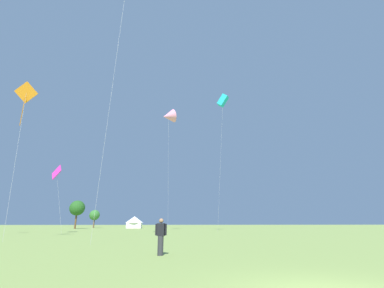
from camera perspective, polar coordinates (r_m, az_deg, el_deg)
The scene contains 8 objects.
kite_pink_delta at distance 59.32m, azimuth -5.06°, elevation 5.96°, with size 3.98×3.85×25.93m.
kite_magenta_diamond at distance 46.34m, azimuth -27.10°, elevation -5.45°, with size 3.44×2.13×10.33m.
kite_cyan_box at distance 53.00m, azimuth 6.64°, elevation 9.24°, with size 3.08×2.07×25.77m.
kite_orange_diamond at distance 34.07m, azimuth -32.13°, elevation 8.95°, with size 3.01×2.82×16.17m.
person_spectator at distance 13.89m, azimuth -6.73°, elevation -19.25°, with size 0.57×0.31×1.73m.
festival_tent_center at distance 80.30m, azimuth -12.28°, elevation -15.99°, with size 5.05×5.05×3.28m.
tree_distant_left at distance 78.23m, azimuth -23.45°, elevation -12.53°, with size 3.90×3.90×7.21m.
tree_distant_right at distance 90.23m, azimuth -20.22°, elevation -14.17°, with size 3.10×3.10×5.34m.
Camera 1 is at (-3.67, -5.98, 1.53)m, focal length 24.81 mm.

